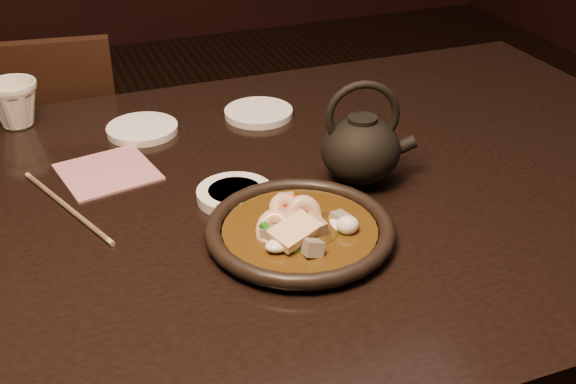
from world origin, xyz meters
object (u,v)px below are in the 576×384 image
object	(u,v)px
plate	(300,231)
tea_cup	(14,102)
chair	(40,198)
teapot	(361,146)
table	(223,246)

from	to	relation	value
plate	tea_cup	world-z (taller)	tea_cup
chair	teapot	bearing A→B (deg)	133.39
plate	tea_cup	bearing A→B (deg)	122.59
table	tea_cup	world-z (taller)	tea_cup
table	teapot	size ratio (longest dim) A/B	10.21
table	tea_cup	size ratio (longest dim) A/B	18.65
teapot	tea_cup	bearing A→B (deg)	154.38
chair	plate	bearing A→B (deg)	120.73
table	chair	distance (m)	0.70
tea_cup	teapot	distance (m)	0.61
table	teapot	distance (m)	0.25
chair	tea_cup	distance (m)	0.41
plate	tea_cup	distance (m)	0.60
chair	tea_cup	xyz separation A→B (m)	(-0.01, -0.25, 0.33)
table	tea_cup	distance (m)	0.47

